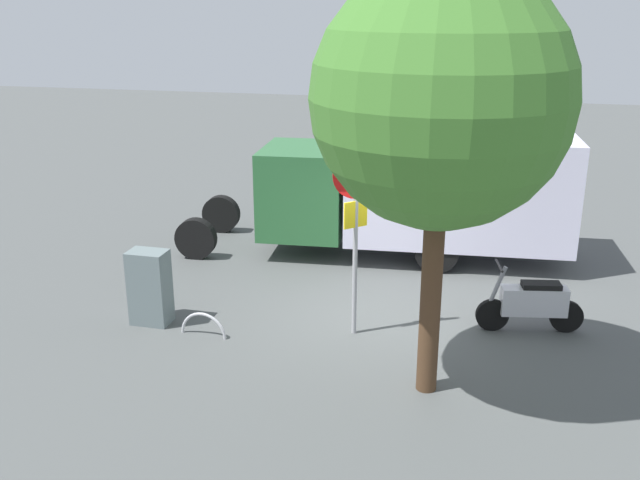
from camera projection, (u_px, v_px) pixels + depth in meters
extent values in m
plane|color=#494D4C|center=(372.00, 317.00, 12.74)|extent=(60.00, 60.00, 0.00)
cylinder|color=black|center=(437.00, 224.00, 16.49)|extent=(0.92, 0.31, 0.90)
cylinder|color=black|center=(437.00, 251.00, 14.71)|extent=(0.92, 0.31, 0.90)
cylinder|color=black|center=(221.00, 214.00, 17.27)|extent=(0.92, 0.31, 0.90)
cylinder|color=black|center=(196.00, 239.00, 15.50)|extent=(0.92, 0.31, 0.90)
cube|color=silver|center=(459.00, 187.00, 15.17)|extent=(4.84, 2.52, 2.28)
cube|color=#2A6234|center=(305.00, 190.00, 15.74)|extent=(1.94, 2.22, 1.90)
cube|color=black|center=(305.00, 163.00, 15.55)|extent=(1.95, 2.06, 0.60)
cylinder|color=black|center=(492.00, 315.00, 12.15)|extent=(0.57, 0.20, 0.56)
cylinder|color=black|center=(566.00, 317.00, 12.08)|extent=(0.57, 0.20, 0.56)
cube|color=silver|center=(534.00, 301.00, 12.02)|extent=(1.14, 0.51, 0.48)
cube|color=black|center=(541.00, 286.00, 11.93)|extent=(0.68, 0.39, 0.12)
cylinder|color=slate|center=(498.00, 285.00, 11.97)|extent=(0.29, 0.12, 0.69)
cylinder|color=black|center=(499.00, 266.00, 11.86)|extent=(0.14, 0.55, 0.04)
cylinder|color=#9E9EA3|center=(355.00, 251.00, 11.66)|extent=(0.08, 0.08, 2.95)
cylinder|color=red|center=(356.00, 175.00, 11.23)|extent=(0.71, 0.32, 0.76)
cube|color=yellow|center=(356.00, 214.00, 11.43)|extent=(0.33, 0.33, 0.44)
cylinder|color=#47301E|center=(431.00, 293.00, 9.91)|extent=(0.30, 0.30, 3.01)
sphere|color=#3E752B|center=(442.00, 98.00, 9.05)|extent=(3.41, 3.41, 3.41)
cube|color=slate|center=(150.00, 287.00, 12.32)|extent=(0.67, 0.46, 1.33)
torus|color=#B7B7BC|center=(204.00, 336.00, 12.02)|extent=(0.85, 0.14, 0.85)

